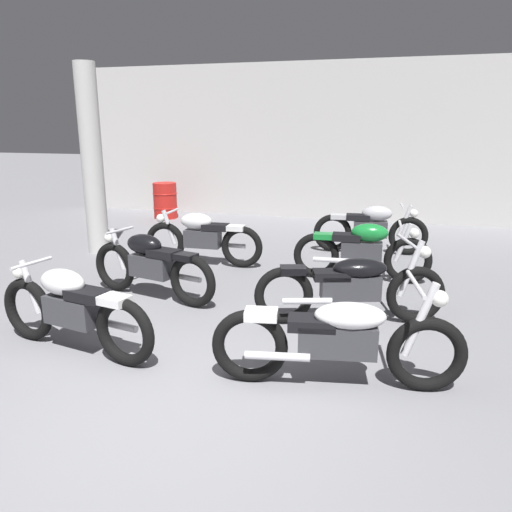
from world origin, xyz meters
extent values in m
plane|color=gray|center=(0.00, 0.00, 0.00)|extent=(60.00, 60.00, 0.00)
cube|color=#BCBAB7|center=(0.00, 8.71, 1.80)|extent=(12.59, 0.24, 3.60)
cylinder|color=#BCBAB7|center=(-3.35, 4.31, 1.60)|extent=(0.36, 0.36, 3.20)
torus|color=black|center=(-1.91, 0.85, 0.34)|extent=(0.68, 0.23, 0.67)
torus|color=black|center=(-0.64, 0.62, 0.34)|extent=(0.68, 0.23, 0.67)
cylinder|color=silver|center=(-1.84, 0.84, 0.59)|extent=(0.25, 0.11, 0.56)
cube|color=#38383D|center=(-1.27, 0.73, 0.44)|extent=(0.61, 0.34, 0.28)
ellipsoid|color=white|center=(-1.37, 0.75, 0.72)|extent=(0.56, 0.37, 0.26)
cube|color=black|center=(-1.06, 0.69, 0.64)|extent=(0.44, 0.31, 0.10)
cube|color=white|center=(-0.73, 0.63, 0.64)|extent=(0.31, 0.25, 0.08)
cylinder|color=silver|center=(-1.78, 0.83, 0.85)|extent=(0.12, 0.48, 0.04)
sphere|color=white|center=(-1.97, 0.86, 0.73)|extent=(0.14, 0.14, 0.14)
cylinder|color=silver|center=(-0.86, 0.79, 0.32)|extent=(0.55, 0.17, 0.07)
torus|color=black|center=(-1.91, 2.51, 0.34)|extent=(0.68, 0.26, 0.67)
torus|color=black|center=(-0.64, 2.22, 0.34)|extent=(0.68, 0.26, 0.67)
cylinder|color=silver|center=(-1.83, 2.50, 0.59)|extent=(0.25, 0.12, 0.56)
cube|color=#38383D|center=(-1.28, 2.37, 0.44)|extent=(0.61, 0.36, 0.28)
ellipsoid|color=black|center=(-1.37, 2.39, 0.72)|extent=(0.57, 0.39, 0.26)
cube|color=black|center=(-1.06, 2.32, 0.64)|extent=(0.44, 0.32, 0.10)
cube|color=black|center=(-0.74, 2.24, 0.64)|extent=(0.32, 0.26, 0.08)
cylinder|color=silver|center=(-1.77, 2.48, 0.85)|extent=(0.14, 0.48, 0.04)
sphere|color=white|center=(-1.97, 2.53, 0.73)|extent=(0.14, 0.14, 0.14)
cylinder|color=silver|center=(-0.86, 2.40, 0.32)|extent=(0.55, 0.19, 0.07)
torus|color=black|center=(-1.89, 4.00, 0.34)|extent=(0.67, 0.14, 0.67)
torus|color=black|center=(-0.59, 4.06, 0.34)|extent=(0.67, 0.14, 0.67)
cylinder|color=silver|center=(-1.81, 4.01, 0.59)|extent=(0.25, 0.08, 0.56)
cube|color=#38383D|center=(-1.24, 4.03, 0.44)|extent=(0.58, 0.27, 0.28)
ellipsoid|color=white|center=(-1.34, 4.03, 0.72)|extent=(0.53, 0.30, 0.26)
cube|color=black|center=(-1.02, 4.04, 0.64)|extent=(0.41, 0.26, 0.10)
cube|color=white|center=(-0.69, 4.06, 0.64)|extent=(0.29, 0.21, 0.08)
cylinder|color=silver|center=(-1.75, 4.01, 0.85)|extent=(0.06, 0.48, 0.04)
sphere|color=white|center=(-1.95, 4.00, 0.73)|extent=(0.14, 0.14, 0.14)
cylinder|color=silver|center=(-0.85, 4.18, 0.32)|extent=(0.55, 0.09, 0.07)
torus|color=black|center=(2.05, 0.91, 0.34)|extent=(0.68, 0.22, 0.67)
torus|color=black|center=(0.57, 0.65, 0.34)|extent=(0.68, 0.22, 0.67)
cylinder|color=silver|center=(1.97, 0.90, 0.65)|extent=(0.28, 0.12, 0.66)
cube|color=#38383D|center=(1.31, 0.78, 0.44)|extent=(0.69, 0.35, 0.28)
ellipsoid|color=white|center=(1.41, 0.80, 0.66)|extent=(0.65, 0.42, 0.22)
cube|color=black|center=(1.09, 0.74, 0.57)|extent=(0.44, 0.31, 0.10)
cube|color=white|center=(0.67, 0.67, 0.64)|extent=(0.31, 0.25, 0.08)
cylinder|color=silver|center=(1.91, 0.89, 0.96)|extent=(0.15, 0.68, 0.04)
sphere|color=white|center=(2.11, 0.92, 0.84)|extent=(0.14, 0.14, 0.14)
cylinder|color=silver|center=(0.84, 0.57, 0.32)|extent=(0.55, 0.16, 0.07)
torus|color=black|center=(1.99, 2.46, 0.34)|extent=(0.67, 0.30, 0.67)
torus|color=black|center=(0.56, 2.02, 0.34)|extent=(0.67, 0.30, 0.67)
cylinder|color=silver|center=(1.92, 2.44, 0.65)|extent=(0.28, 0.15, 0.66)
cube|color=#38383D|center=(1.27, 2.24, 0.44)|extent=(0.70, 0.42, 0.28)
ellipsoid|color=black|center=(1.37, 2.27, 0.66)|extent=(0.67, 0.48, 0.22)
cube|color=black|center=(1.06, 2.17, 0.57)|extent=(0.45, 0.35, 0.10)
cube|color=black|center=(0.65, 2.05, 0.64)|extent=(0.33, 0.27, 0.08)
cylinder|color=silver|center=(1.86, 2.42, 0.96)|extent=(0.23, 0.66, 0.04)
sphere|color=white|center=(2.05, 2.48, 0.84)|extent=(0.14, 0.14, 0.14)
cylinder|color=silver|center=(0.84, 1.97, 0.32)|extent=(0.55, 0.23, 0.07)
torus|color=black|center=(1.92, 3.94, 0.34)|extent=(0.68, 0.15, 0.67)
torus|color=black|center=(0.62, 3.87, 0.34)|extent=(0.68, 0.15, 0.67)
cylinder|color=silver|center=(1.84, 3.94, 0.59)|extent=(0.25, 0.08, 0.56)
cube|color=#38383D|center=(1.27, 3.90, 0.44)|extent=(0.59, 0.27, 0.28)
ellipsoid|color=#197F33|center=(1.37, 3.91, 0.72)|extent=(0.54, 0.31, 0.26)
cube|color=black|center=(1.05, 3.89, 0.64)|extent=(0.41, 0.26, 0.10)
cube|color=#197F33|center=(0.72, 3.87, 0.64)|extent=(0.29, 0.22, 0.08)
cylinder|color=silver|center=(1.78, 3.93, 0.85)|extent=(0.06, 0.48, 0.04)
sphere|color=white|center=(1.98, 3.95, 0.73)|extent=(0.14, 0.14, 0.14)
cylinder|color=silver|center=(0.88, 3.75, 0.32)|extent=(0.55, 0.10, 0.07)
torus|color=black|center=(1.94, 5.61, 0.34)|extent=(0.68, 0.17, 0.67)
torus|color=black|center=(0.64, 5.49, 0.34)|extent=(0.68, 0.17, 0.67)
cylinder|color=silver|center=(1.86, 5.60, 0.59)|extent=(0.25, 0.09, 0.56)
cube|color=#38383D|center=(1.29, 5.55, 0.44)|extent=(0.59, 0.29, 0.28)
ellipsoid|color=#B7B7BC|center=(1.39, 5.56, 0.72)|extent=(0.54, 0.33, 0.26)
cube|color=black|center=(1.07, 5.53, 0.64)|extent=(0.42, 0.28, 0.10)
cube|color=#B7B7BC|center=(0.74, 5.50, 0.64)|extent=(0.30, 0.22, 0.08)
cylinder|color=silver|center=(1.80, 5.60, 0.85)|extent=(0.08, 0.48, 0.04)
sphere|color=white|center=(2.00, 5.61, 0.73)|extent=(0.14, 0.14, 0.14)
cylinder|color=silver|center=(0.90, 5.38, 0.32)|extent=(0.55, 0.12, 0.07)
cylinder|color=red|center=(-3.68, 7.64, 0.42)|extent=(0.56, 0.56, 0.85)
torus|color=red|center=(-3.68, 7.64, 0.59)|extent=(0.59, 0.59, 0.03)
torus|color=red|center=(-3.68, 7.64, 0.26)|extent=(0.59, 0.59, 0.03)
camera|label=1|loc=(1.72, -3.13, 2.21)|focal=34.65mm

